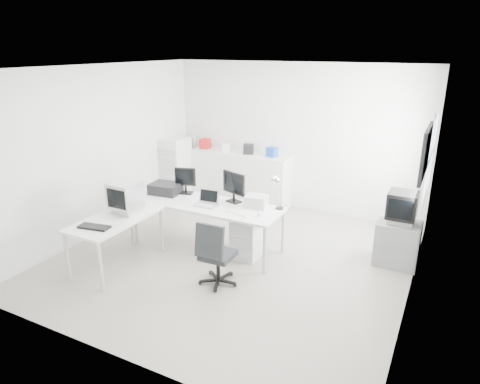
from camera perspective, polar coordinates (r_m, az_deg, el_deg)
The scene contains 30 objects.
floor at distance 6.62m, azimuth -0.80°, elevation -8.72°, with size 5.00×5.00×0.01m, color #B5B1A3.
ceiling at distance 5.87m, azimuth -0.93°, elevation 16.27°, with size 5.00×5.00×0.01m, color white.
back_wall at distance 8.32m, azimuth 7.29°, elevation 7.20°, with size 5.00×0.02×2.80m, color silver.
left_wall at distance 7.56m, azimuth -17.92°, elevation 5.24°, with size 0.02×5.00×2.80m, color silver.
right_wall at distance 5.45m, azimuth 23.07°, elevation -0.52°, with size 0.02×5.00×2.80m, color silver.
window at distance 6.55m, azimuth 24.06°, elevation 4.29°, with size 0.02×1.20×1.10m, color white, non-canonical shape.
wall_picture at distance 5.41m, azimuth 23.53°, elevation 4.84°, with size 0.04×0.90×0.60m, color black, non-canonical shape.
main_desk at distance 6.81m, azimuth -4.41°, elevation -4.47°, with size 2.40×0.80×0.75m, color silver, non-canonical shape.
side_desk at distance 6.50m, azimuth -16.01°, elevation -6.39°, with size 0.70×1.40×0.75m, color silver, non-canonical shape.
drawer_pedestal at distance 6.57m, azimuth 1.09°, elevation -6.04°, with size 0.40×0.50×0.60m, color silver.
inkjet_printer at distance 7.17m, azimuth -9.90°, elevation 0.48°, with size 0.48×0.38×0.17m, color black.
lcd_monitor_small at distance 7.08m, azimuth -7.29°, elevation 1.49°, with size 0.35×0.20×0.44m, color black, non-canonical shape.
lcd_monitor_large at distance 6.63m, azimuth -0.83°, elevation 0.56°, with size 0.45×0.18×0.47m, color black, non-canonical shape.
laptop at distance 6.52m, azimuth -4.60°, elevation -0.97°, with size 0.32×0.33×0.22m, color #B7B7BA, non-canonical shape.
white_keyboard at distance 6.24m, azimuth -0.11°, elevation -2.82°, with size 0.40×0.12×0.02m, color silver.
white_mouse at distance 6.15m, azimuth 2.59°, elevation -2.94°, with size 0.06×0.06×0.06m, color silver.
laser_printer at distance 6.48m, azimuth 2.17°, elevation -1.22°, with size 0.32×0.27×0.18m, color #B3B3B3.
desk_lamp at distance 6.37m, azimuth 5.35°, elevation -0.07°, with size 0.17×0.17×0.52m, color silver, non-canonical shape.
crt_monitor at distance 6.44m, azimuth -14.99°, elevation -0.75°, with size 0.39×0.39×0.45m, color #B7B7BA, non-canonical shape.
black_keyboard at distance 6.09m, azimuth -18.87°, elevation -4.43°, with size 0.43×0.17×0.03m, color black.
office_chair at distance 5.76m, azimuth -2.96°, elevation -7.98°, with size 0.54×0.54×0.93m, color #282C2E, non-canonical shape.
tv_cabinet at distance 6.71m, azimuth 20.24°, elevation -6.43°, with size 0.60×0.49×0.66m, color slate.
crt_tv at distance 6.51m, azimuth 20.79°, elevation -2.00°, with size 0.50×0.48×0.45m, color black, non-canonical shape.
sideboard at distance 8.72m, azimuth -0.06°, elevation 1.93°, with size 2.09×0.52×1.04m, color silver.
clutter_box_a at distance 8.94m, azimuth -4.65°, elevation 6.43°, with size 0.20×0.18×0.20m, color red.
clutter_box_b at distance 8.70m, azimuth -1.83°, elevation 5.98°, with size 0.16×0.13×0.16m, color silver.
clutter_box_c at distance 8.47m, azimuth 1.15°, elevation 5.75°, with size 0.19×0.17×0.19m, color black.
clutter_box_d at distance 8.27m, azimuth 4.28°, elevation 5.34°, with size 0.18×0.16×0.18m, color #1742A4.
clutter_bottle at distance 9.13m, azimuth -6.14°, elevation 6.71°, with size 0.07×0.07×0.22m, color silver.
filing_cabinet at distance 8.90m, azimuth -8.56°, elevation 2.97°, with size 0.46×0.55×1.31m, color silver.
Camera 1 is at (2.75, -5.18, 3.07)m, focal length 32.00 mm.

